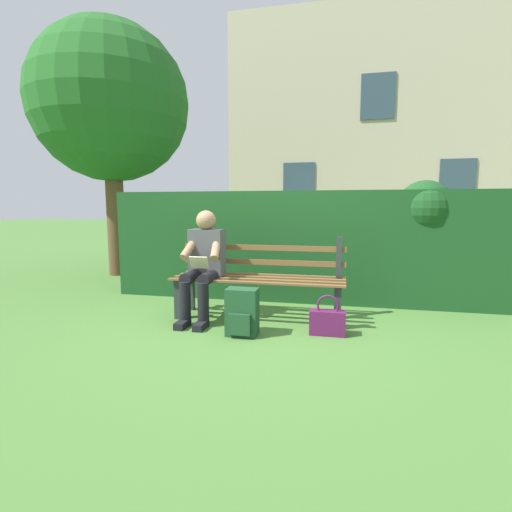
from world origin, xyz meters
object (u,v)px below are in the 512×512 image
backpack (242,313)px  handbag (327,321)px  park_bench (259,278)px  person_seated (203,262)px  tree (107,108)px

backpack → handbag: size_ratio=1.16×
backpack → park_bench: bearing=-92.8°
person_seated → handbag: 1.48m
park_bench → backpack: 0.68m
tree → backpack: (-3.18, 2.82, -2.73)m
park_bench → tree: (3.21, -2.18, 2.51)m
person_seated → handbag: person_seated is taller
park_bench → backpack: (0.03, 0.64, -0.22)m
park_bench → person_seated: bearing=16.3°
tree → handbag: 5.54m
tree → backpack: tree is taller
person_seated → backpack: (-0.56, 0.47, -0.41)m
park_bench → backpack: bearing=87.2°
person_seated → park_bench: bearing=-163.7°
park_bench → backpack: park_bench is taller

